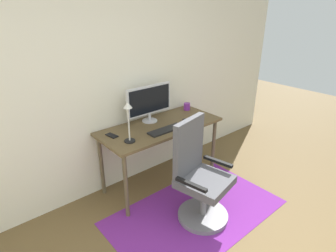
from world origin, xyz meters
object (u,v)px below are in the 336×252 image
(desk, at_px, (161,132))
(keyboard, at_px, (166,130))
(monitor, at_px, (149,101))
(coffee_cup, at_px, (187,106))
(computer_mouse, at_px, (186,120))
(office_chair, at_px, (199,181))
(desk_lamp, at_px, (128,117))
(cell_phone, at_px, (112,135))

(desk, relative_size, keyboard, 3.32)
(monitor, xyz_separation_m, coffee_cup, (0.61, -0.00, -0.20))
(keyboard, xyz_separation_m, computer_mouse, (0.34, 0.04, 0.01))
(keyboard, bearing_deg, office_chair, -94.04)
(coffee_cup, bearing_deg, monitor, 179.98)
(computer_mouse, bearing_deg, office_chair, -122.12)
(computer_mouse, height_order, desk_lamp, desk_lamp)
(coffee_cup, bearing_deg, keyboard, -152.33)
(monitor, height_order, computer_mouse, monitor)
(cell_phone, bearing_deg, computer_mouse, -23.58)
(cell_phone, distance_m, desk_lamp, 0.36)
(computer_mouse, height_order, coffee_cup, coffee_cup)
(desk, distance_m, desk_lamp, 0.62)
(keyboard, relative_size, computer_mouse, 4.13)
(desk_lamp, bearing_deg, desk, 14.15)
(desk, bearing_deg, computer_mouse, -21.20)
(coffee_cup, distance_m, office_chair, 1.18)
(monitor, bearing_deg, cell_phone, -172.98)
(keyboard, bearing_deg, cell_phone, 153.24)
(desk, xyz_separation_m, computer_mouse, (0.29, -0.11, 0.10))
(office_chair, bearing_deg, monitor, 73.76)
(cell_phone, xyz_separation_m, office_chair, (0.48, -0.82, -0.35))
(monitor, distance_m, computer_mouse, 0.49)
(computer_mouse, bearing_deg, coffee_cup, 44.62)
(keyboard, bearing_deg, desk_lamp, 176.05)
(cell_phone, xyz_separation_m, desk_lamp, (0.07, -0.23, 0.26))
(monitor, height_order, office_chair, monitor)
(computer_mouse, bearing_deg, monitor, 137.70)
(desk, relative_size, computer_mouse, 13.73)
(monitor, bearing_deg, office_chair, -94.11)
(monitor, distance_m, cell_phone, 0.60)
(computer_mouse, bearing_deg, desk_lamp, -179.07)
(monitor, distance_m, desk_lamp, 0.56)
(monitor, relative_size, cell_phone, 4.26)
(desk, height_order, coffee_cup, coffee_cup)
(keyboard, xyz_separation_m, coffee_cup, (0.63, 0.33, 0.04))
(computer_mouse, relative_size, coffee_cup, 1.16)
(desk, relative_size, monitor, 2.40)
(monitor, relative_size, desk_lamp, 1.42)
(desk_lamp, height_order, office_chair, desk_lamp)
(cell_phone, bearing_deg, desk, -19.88)
(coffee_cup, distance_m, cell_phone, 1.15)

